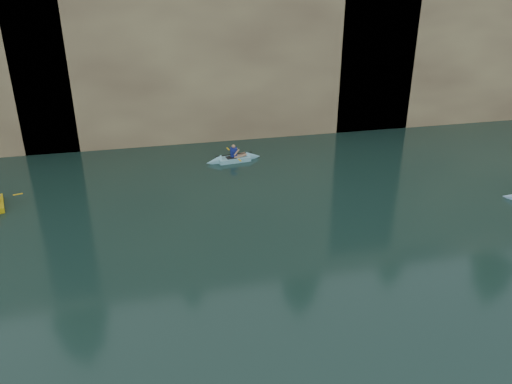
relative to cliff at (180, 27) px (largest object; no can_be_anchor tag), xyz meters
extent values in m
cube|color=tan|center=(0.00, 0.00, 0.00)|extent=(70.00, 16.00, 12.00)
cube|color=tan|center=(2.00, -7.40, -0.30)|extent=(24.00, 2.40, 11.40)
cube|color=tan|center=(22.00, -7.40, -1.08)|extent=(26.00, 2.40, 9.84)
cube|color=black|center=(-4.00, -8.05, -4.40)|extent=(3.50, 1.00, 3.20)
cube|color=black|center=(10.00, -8.05, -3.75)|extent=(5.00, 1.00, 4.50)
cone|color=#98CDFE|center=(13.05, -20.15, -5.88)|extent=(1.00, 0.99, 0.66)
cube|color=yellow|center=(-9.14, -15.28, -5.58)|extent=(0.43, 0.18, 0.02)
cube|color=#86CDE0|center=(1.46, -12.24, -5.87)|extent=(2.54, 1.10, 0.27)
cone|color=#86CDE0|center=(2.60, -12.07, -5.87)|extent=(0.96, 0.85, 0.73)
cone|color=#86CDE0|center=(0.32, -12.40, -5.87)|extent=(0.96, 0.85, 0.73)
cube|color=black|center=(1.31, -12.26, -5.76)|extent=(0.61, 0.53, 0.04)
cube|color=navy|center=(1.46, -12.24, -5.48)|extent=(0.36, 0.26, 0.49)
sphere|color=tan|center=(1.46, -12.24, -5.13)|extent=(0.21, 0.21, 0.21)
cylinder|color=black|center=(1.46, -12.24, -5.59)|extent=(2.15, 0.34, 0.04)
cube|color=yellow|center=(1.32, -11.27, -5.59)|extent=(0.14, 0.43, 0.02)
cube|color=yellow|center=(1.60, -13.21, -5.59)|extent=(0.14, 0.43, 0.02)
camera|label=1|loc=(-3.34, -37.89, 3.78)|focal=35.00mm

